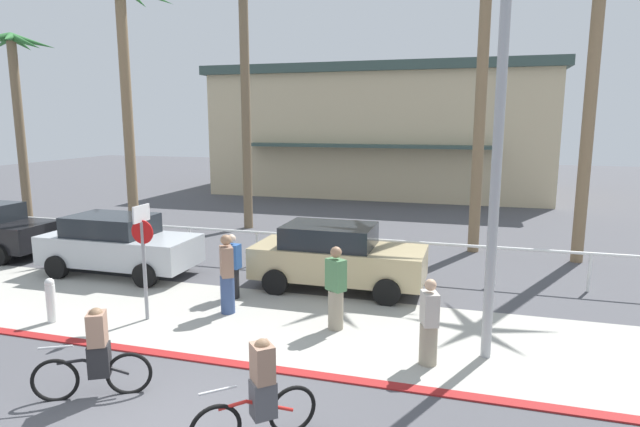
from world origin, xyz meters
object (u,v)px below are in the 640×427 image
Objects in this scene: bollard_2 at (51,300)px; palm_tree_4 at (596,31)px; pedestrian_0 at (429,326)px; pedestrian_2 at (232,269)px; cyclist_red_1 at (260,394)px; car_silver_1 at (118,244)px; stop_sign_bike_lane at (143,246)px; car_tan_2 at (337,256)px; pedestrian_1 at (336,291)px; palm_tree_2 at (244,50)px; cyclist_black_0 at (96,355)px; palm_tree_1 at (124,51)px; palm_tree_0 at (14,84)px; palm_tree_3 at (484,33)px; pedestrian_3 at (227,277)px; streetlight_curb at (499,124)px.

bollard_2 is 0.10× the size of palm_tree_4.
pedestrian_2 is (-4.92, 2.28, 0.01)m from pedestrian_0.
car_silver_1 is at bearing 138.03° from cyclist_red_1.
palm_tree_4 is (9.91, 7.97, 5.20)m from stop_sign_bike_lane.
car_silver_1 is 6.31m from car_tan_2.
car_silver_1 reaches higher than bollard_2.
pedestrian_1 reaches higher than cyclist_red_1.
palm_tree_2 reaches higher than cyclist_black_0.
palm_tree_1 is 6.00× the size of cyclist_red_1.
palm_tree_0 is at bearing 143.59° from cyclist_red_1.
palm_tree_3 reaches higher than car_tan_2.
pedestrian_2 is (3.07, 2.54, 0.23)m from bollard_2.
car_tan_2 is 2.72× the size of pedestrian_2.
palm_tree_0 is 4.22× the size of pedestrian_3.
palm_tree_1 reaches higher than pedestrian_2.
bollard_2 is at bearing -74.80° from car_silver_1.
pedestrian_1 reaches higher than bollard_2.
cyclist_black_0 is 4.71m from pedestrian_1.
pedestrian_2 is at bearing -37.41° from palm_tree_1.
palm_tree_0 reaches higher than car_silver_1.
palm_tree_2 is at bearing 103.69° from cyclist_black_0.
palm_tree_4 reaches higher than pedestrian_1.
palm_tree_1 is at bearing -131.54° from palm_tree_2.
pedestrian_3 is at bearing -125.03° from palm_tree_3.
bollard_2 is 3.77m from pedestrian_3.
pedestrian_0 is 0.87× the size of pedestrian_3.
palm_tree_2 is at bearing 128.07° from pedestrian_0.
cyclist_red_1 is at bearing -7.19° from cyclist_black_0.
palm_tree_3 is 3.12m from palm_tree_4.
pedestrian_2 is at bearing 89.81° from cyclist_black_0.
palm_tree_1 is at bearing 147.06° from pedestrian_1.
pedestrian_0 reaches higher than cyclist_black_0.
palm_tree_1 reaches higher than bollard_2.
palm_tree_1 reaches higher than car_silver_1.
palm_tree_3 is at bearing 91.90° from streetlight_curb.
palm_tree_2 is 6.20× the size of pedestrian_2.
palm_tree_3 is 13.69m from cyclist_red_1.
car_silver_1 is 9.56m from pedestrian_0.
palm_tree_0 is at bearing 154.31° from pedestrian_0.
pedestrian_1 reaches higher than car_silver_1.
car_tan_2 is (-3.67, 3.38, -3.41)m from streetlight_curb.
palm_tree_1 is at bearing -170.76° from palm_tree_3.
car_tan_2 is at bearing 33.11° from pedestrian_2.
stop_sign_bike_lane is 4.25m from pedestrian_1.
car_silver_1 is (-12.77, -5.11, -6.01)m from palm_tree_4.
palm_tree_2 reaches higher than pedestrian_1.
palm_tree_4 is 12.31m from pedestrian_2.
palm_tree_4 is at bearing 5.59° from palm_tree_1.
palm_tree_2 is at bearing 132.40° from streetlight_curb.
cyclist_black_0 is 4.86m from pedestrian_2.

